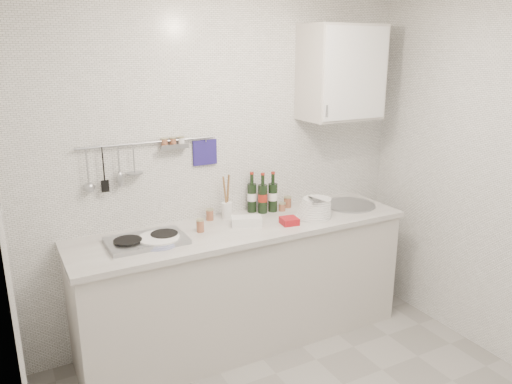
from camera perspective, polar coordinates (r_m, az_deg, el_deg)
back_wall at (r=3.71m, az=-3.59°, el=2.40°), size 3.00×0.02×2.50m
wall_left at (r=2.08m, az=-25.94°, el=-10.81°), size 0.02×2.80×2.50m
counter at (r=3.75m, az=-1.34°, el=-10.79°), size 2.44×0.64×0.96m
wall_rail at (r=3.44m, az=-12.48°, el=3.94°), size 0.98×0.09×0.34m
wall_cabinet at (r=3.92m, az=9.75°, el=13.30°), size 0.60×0.38×0.70m
plate_stack_hob at (r=3.29m, az=-11.12°, el=-5.42°), size 0.29×0.28×0.04m
plate_stack_sink at (r=3.74m, az=6.78°, el=-1.86°), size 0.29×0.27×0.14m
wine_bottles at (r=3.78m, az=0.75°, el=-0.05°), size 0.22×0.14×0.31m
butter_dish at (r=3.53m, az=-1.10°, el=-3.34°), size 0.24×0.18×0.06m
strawberry_punnet at (r=3.57m, az=3.82°, el=-3.32°), size 0.13×0.13×0.05m
utensil_crock at (r=3.67m, az=-3.33°, el=-1.85°), size 0.08×0.08×0.33m
jar_a at (r=3.65m, az=-5.31°, el=-2.56°), size 0.06×0.06×0.08m
jar_b at (r=3.93m, az=3.62°, el=-1.14°), size 0.06×0.06×0.09m
jar_c at (r=3.85m, az=3.00°, el=-1.69°), size 0.06×0.06×0.06m
jar_d at (r=3.43m, az=-6.39°, el=-3.81°), size 0.06×0.06×0.09m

